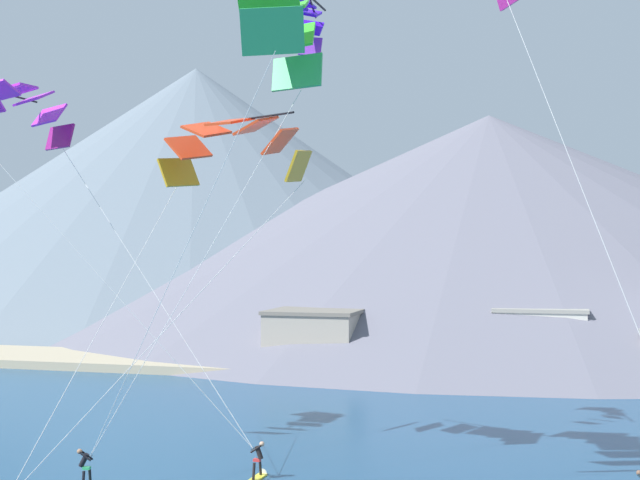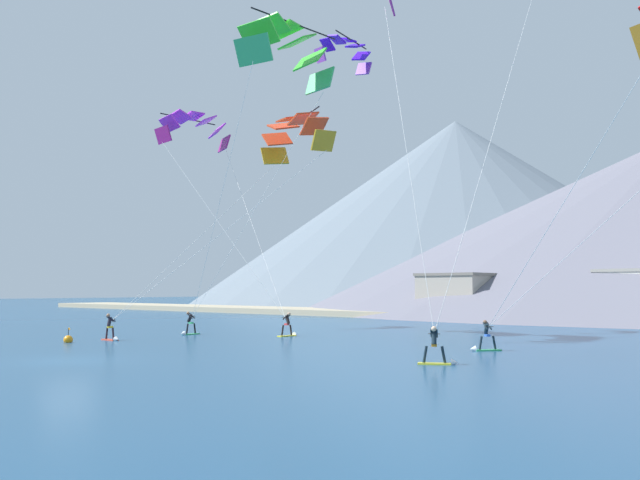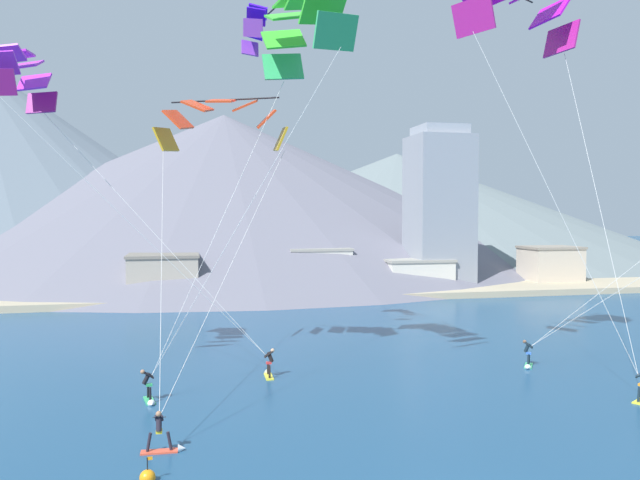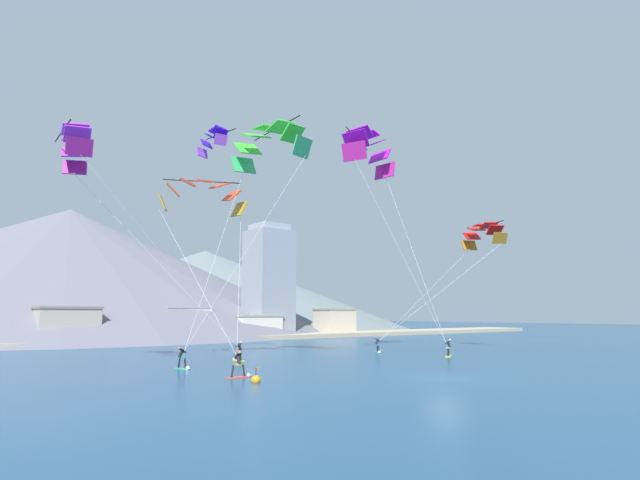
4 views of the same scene
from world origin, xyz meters
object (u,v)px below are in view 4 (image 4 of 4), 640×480
(kitesurfer_mid_center, at_px, (183,362))
(parafoil_kite_distant_high_outer, at_px, (214,138))
(parafoil_kite_far_right, at_px, (368,148))
(race_marker_buoy, at_px, (256,380))
(kitesurfer_far_left, at_px, (241,369))
(parafoil_kite_near_trail, at_px, (483,233))
(kitesurfer_near_trail, at_px, (378,348))
(kitesurfer_near_lead, at_px, (238,355))
(parafoil_kite_near_lead, at_px, (76,144))
(parafoil_kite_far_left, at_px, (203,193))
(kitesurfer_far_right, at_px, (449,351))
(parafoil_kite_mid_center, at_px, (269,141))

(kitesurfer_mid_center, relative_size, parafoil_kite_distant_high_outer, 0.32)
(parafoil_kite_far_right, distance_m, race_marker_buoy, 32.31)
(kitesurfer_far_left, height_order, parafoil_kite_near_trail, parafoil_kite_near_trail)
(kitesurfer_near_trail, bearing_deg, parafoil_kite_near_trail, -21.14)
(kitesurfer_near_lead, height_order, parafoil_kite_distant_high_outer, parafoil_kite_distant_high_outer)
(parafoil_kite_near_lead, bearing_deg, kitesurfer_near_trail, -6.41)
(parafoil_kite_far_right, bearing_deg, parafoil_kite_far_left, 165.74)
(parafoil_kite_far_left, bearing_deg, parafoil_kite_near_trail, -16.40)
(kitesurfer_near_lead, height_order, parafoil_kite_far_right, parafoil_kite_far_right)
(parafoil_kite_near_lead, bearing_deg, race_marker_buoy, -63.67)
(kitesurfer_far_right, relative_size, parafoil_kite_mid_center, 0.09)
(kitesurfer_far_right, distance_m, parafoil_kite_near_trail, 16.73)
(kitesurfer_near_lead, xyz_separation_m, parafoil_kite_near_trail, (28.32, -6.11, 12.79))
(parafoil_kite_near_trail, height_order, parafoil_kite_far_right, parafoil_kite_far_right)
(kitesurfer_near_trail, distance_m, parafoil_kite_far_right, 21.47)
(parafoil_kite_near_lead, height_order, race_marker_buoy, parafoil_kite_near_lead)
(kitesurfer_far_right, bearing_deg, parafoil_kite_mid_center, 157.65)
(kitesurfer_far_left, xyz_separation_m, parafoil_kite_mid_center, (7.15, 8.48, 19.09))
(kitesurfer_mid_center, relative_size, parafoil_kite_mid_center, 0.09)
(race_marker_buoy, bearing_deg, parafoil_kite_far_right, 29.53)
(kitesurfer_far_right, xyz_separation_m, parafoil_kite_far_left, (-20.26, 11.65, 14.64))
(parafoil_kite_far_left, bearing_deg, kitesurfer_far_right, -29.90)
(parafoil_kite_mid_center, bearing_deg, kitesurfer_near_trail, 3.00)
(kitesurfer_mid_center, relative_size, kitesurfer_far_left, 1.00)
(kitesurfer_mid_center, bearing_deg, parafoil_kite_far_right, 6.11)
(kitesurfer_near_trail, bearing_deg, parafoil_kite_mid_center, -177.00)
(race_marker_buoy, bearing_deg, kitesurfer_near_trail, 28.50)
(kitesurfer_near_lead, bearing_deg, parafoil_kite_distant_high_outer, 89.99)
(kitesurfer_far_left, distance_m, race_marker_buoy, 2.75)
(kitesurfer_near_trail, distance_m, parafoil_kite_near_lead, 33.98)
(parafoil_kite_mid_center, xyz_separation_m, race_marker_buoy, (-7.66, -11.15, -19.47))
(parafoil_kite_near_lead, xyz_separation_m, parafoil_kite_distant_high_outer, (13.61, 4.05, 4.73))
(kitesurfer_near_trail, distance_m, kitesurfer_far_right, 7.71)
(kitesurfer_far_left, relative_size, parafoil_kite_distant_high_outer, 0.32)
(kitesurfer_mid_center, height_order, parafoil_kite_near_lead, parafoil_kite_near_lead)
(kitesurfer_near_lead, xyz_separation_m, race_marker_buoy, (-6.09, -13.18, -0.36))
(parafoil_kite_distant_high_outer, bearing_deg, parafoil_kite_mid_center, -79.01)
(kitesurfer_near_trail, distance_m, parafoil_kite_far_left, 23.78)
(parafoil_kite_mid_center, bearing_deg, parafoil_kite_distant_high_outer, 100.99)
(parafoil_kite_far_left, relative_size, parafoil_kite_distant_high_outer, 2.77)
(parafoil_kite_distant_high_outer, bearing_deg, parafoil_kite_far_right, -27.00)
(kitesurfer_near_lead, height_order, parafoil_kite_far_left, parafoil_kite_far_left)
(kitesurfer_near_trail, xyz_separation_m, parafoil_kite_near_trail, (12.50, -4.83, 12.82))
(parafoil_kite_near_lead, bearing_deg, parafoil_kite_mid_center, -14.94)
(parafoil_kite_far_left, xyz_separation_m, race_marker_buoy, (-3.68, -16.11, -15.01))
(kitesurfer_far_right, bearing_deg, parafoil_kite_far_left, 150.10)
(race_marker_buoy, bearing_deg, kitesurfer_mid_center, 92.68)
(parafoil_kite_far_left, bearing_deg, parafoil_kite_far_right, -14.26)
(kitesurfer_near_lead, xyz_separation_m, parafoil_kite_near_lead, (-13.61, 2.03, 16.63))
(kitesurfer_near_lead, height_order, kitesurfer_mid_center, kitesurfer_near_lead)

